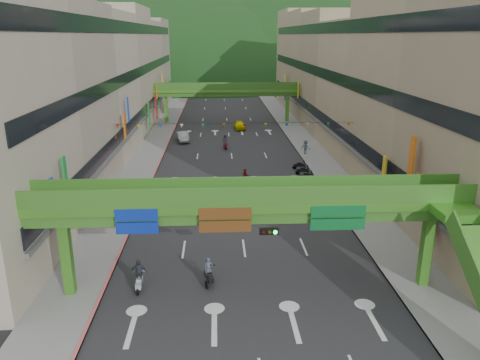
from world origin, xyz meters
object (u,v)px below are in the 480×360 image
at_px(car_silver, 183,137).
at_px(pedestrian_red, 335,187).
at_px(scooter_rider_mid, 245,177).
at_px(overpass_near, 267,216).
at_px(car_yellow, 239,125).
at_px(scooter_rider_near, 209,272).

relative_size(car_silver, pedestrian_red, 2.85).
xyz_separation_m(car_silver, pedestrian_red, (16.80, -25.11, 0.05)).
bearing_deg(pedestrian_red, scooter_rider_mid, 135.74).
relative_size(overpass_near, car_yellow, 6.58).
height_order(scooter_rider_near, scooter_rider_mid, scooter_rider_mid).
height_order(car_silver, car_yellow, car_silver).
bearing_deg(scooter_rider_mid, car_silver, 109.76).
height_order(overpass_near, car_yellow, overpass_near).
bearing_deg(scooter_rider_near, scooter_rider_mid, 79.99).
relative_size(scooter_rider_mid, car_silver, 0.44).
bearing_deg(scooter_rider_mid, pedestrian_red, -17.88).
bearing_deg(car_silver, scooter_rider_near, -93.27).
bearing_deg(car_yellow, car_silver, -137.85).
xyz_separation_m(car_silver, car_yellow, (8.92, 8.94, -0.01)).
bearing_deg(scooter_rider_near, car_yellow, 85.03).
height_order(scooter_rider_mid, pedestrian_red, scooter_rider_mid).
bearing_deg(scooter_rider_mid, overpass_near, -90.18).
distance_m(scooter_rider_near, car_silver, 42.59).
xyz_separation_m(overpass_near, scooter_rider_mid, (0.07, 21.53, -4.20)).
relative_size(overpass_near, scooter_rider_near, 15.06).
height_order(car_yellow, pedestrian_red, pedestrian_red).
height_order(scooter_rider_near, car_yellow, scooter_rider_near).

